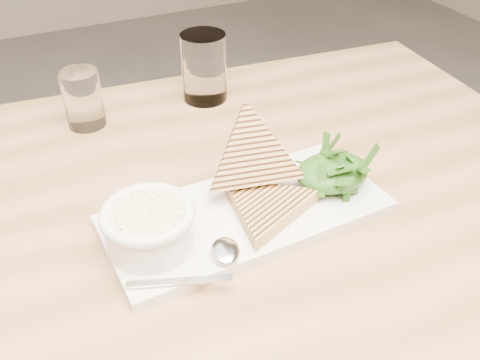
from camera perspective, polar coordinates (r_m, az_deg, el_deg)
name	(u,v)px	position (r m, az deg, el deg)	size (l,w,h in m)	color
table_top	(207,205)	(0.77, -3.54, -2.70)	(1.15, 0.77, 0.04)	#AA7751
table_leg_br	(347,189)	(1.45, 11.30, -1.00)	(0.06, 0.06, 0.72)	#AA7751
platter	(246,213)	(0.72, 0.69, -3.59)	(0.37, 0.17, 0.02)	white
soup_bowl	(150,232)	(0.66, -9.60, -5.44)	(0.11, 0.11, 0.04)	white
soup	(148,215)	(0.64, -9.83, -3.71)	(0.09, 0.09, 0.01)	beige
bowl_rim	(147,214)	(0.64, -9.85, -3.57)	(0.11, 0.11, 0.01)	white
sandwich_flat	(266,207)	(0.70, 2.77, -2.87)	(0.15, 0.15, 0.02)	tan
sandwich_lean	(253,158)	(0.72, 1.41, 2.40)	(0.15, 0.15, 0.08)	tan
salad_base	(332,172)	(0.75, 9.82, 0.83)	(0.11, 0.08, 0.04)	#18380E
arugula_pile	(333,168)	(0.75, 9.87, 1.24)	(0.11, 0.10, 0.05)	#33691E
spoon_bowl	(225,251)	(0.65, -1.61, -7.54)	(0.04, 0.05, 0.01)	silver
spoon_handle	(180,281)	(0.62, -6.46, -10.68)	(0.12, 0.01, 0.00)	silver
glass_near	(83,99)	(0.93, -16.41, 8.30)	(0.06, 0.06, 0.10)	white
glass_far	(204,67)	(0.98, -3.86, 11.90)	(0.08, 0.08, 0.12)	white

